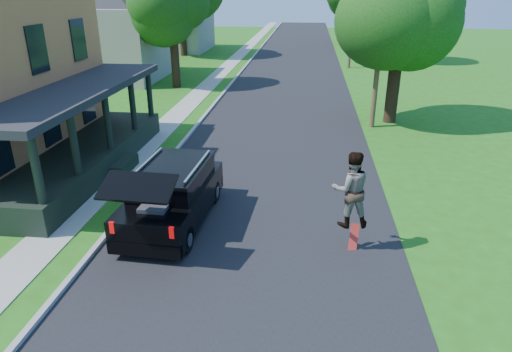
# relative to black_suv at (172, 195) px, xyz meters

# --- Properties ---
(ground) EXTENTS (140.00, 140.00, 0.00)m
(ground) POSITION_rel_black_suv_xyz_m (2.43, -2.36, -0.88)
(ground) COLOR #245C12
(ground) RESTS_ON ground
(street) EXTENTS (8.00, 120.00, 0.02)m
(street) POSITION_rel_black_suv_xyz_m (2.43, 17.64, -0.88)
(street) COLOR black
(street) RESTS_ON ground
(curb) EXTENTS (0.15, 120.00, 0.12)m
(curb) POSITION_rel_black_suv_xyz_m (-1.62, 17.64, -0.88)
(curb) COLOR gray
(curb) RESTS_ON ground
(sidewalk) EXTENTS (1.30, 120.00, 0.03)m
(sidewalk) POSITION_rel_black_suv_xyz_m (-3.17, 17.64, -0.88)
(sidewalk) COLOR gray
(sidewalk) RESTS_ON ground
(front_walk) EXTENTS (6.50, 1.20, 0.03)m
(front_walk) POSITION_rel_black_suv_xyz_m (-7.07, 3.64, -0.88)
(front_walk) COLOR gray
(front_walk) RESTS_ON ground
(neighbor_house_mid) EXTENTS (12.78, 12.78, 8.30)m
(neighbor_house_mid) POSITION_rel_black_suv_xyz_m (-11.07, 21.64, 3.31)
(neighbor_house_mid) COLOR gray
(neighbor_house_mid) RESTS_ON ground
(neighbor_house_far) EXTENTS (12.78, 12.78, 8.30)m
(neighbor_house_far) POSITION_rel_black_suv_xyz_m (-11.07, 37.64, 3.31)
(neighbor_house_far) COLOR gray
(neighbor_house_far) RESTS_ON ground
(black_suv) EXTENTS (2.11, 5.02, 2.30)m
(black_suv) POSITION_rel_black_suv_xyz_m (0.00, 0.00, 0.00)
(black_suv) COLOR black
(black_suv) RESTS_ON ground
(skateboarder) EXTENTS (1.08, 0.90, 2.01)m
(skateboarder) POSITION_rel_black_suv_xyz_m (4.93, -0.86, 0.81)
(skateboarder) COLOR black
(skateboarder) RESTS_ON ground
(skateboard) EXTENTS (0.30, 0.40, 0.80)m
(skateboard) POSITION_rel_black_suv_xyz_m (5.10, -0.88, -0.64)
(skateboard) COLOR #AE170E
(skateboard) RESTS_ON ground
(tree_left_mid) EXTENTS (6.45, 6.08, 7.92)m
(tree_left_mid) POSITION_rel_black_suv_xyz_m (-5.22, 18.80, 4.44)
(tree_left_mid) COLOR black
(tree_left_mid) RESTS_ON ground
(tree_right_near) EXTENTS (5.13, 4.90, 8.38)m
(tree_right_near) POSITION_rel_black_suv_xyz_m (7.88, 11.67, 4.85)
(tree_right_near) COLOR black
(tree_right_near) RESTS_ON ground
(utility_pole_near) EXTENTS (1.48, 0.40, 9.23)m
(utility_pole_near) POSITION_rel_black_suv_xyz_m (6.93, 10.62, 3.87)
(utility_pole_near) COLOR brown
(utility_pole_near) RESTS_ON ground
(utility_pole_far) EXTENTS (1.42, 0.27, 7.93)m
(utility_pole_far) POSITION_rel_black_suv_xyz_m (7.06, 28.07, 3.21)
(utility_pole_far) COLOR brown
(utility_pole_far) RESTS_ON ground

